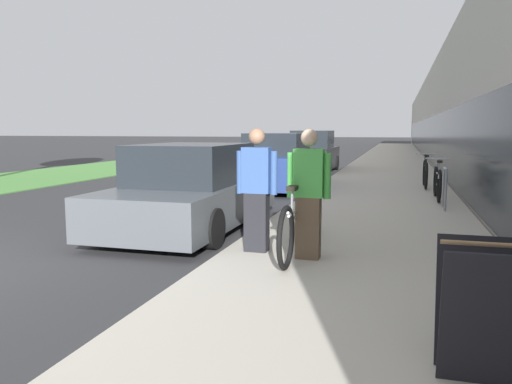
# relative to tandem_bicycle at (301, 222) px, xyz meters

# --- Properties ---
(sidewalk_slab) EXTENTS (3.63, 70.00, 0.12)m
(sidewalk_slab) POSITION_rel_tandem_bicycle_xyz_m (0.81, 18.68, -0.46)
(sidewalk_slab) COLOR #BCB5A5
(sidewalk_slab) RESTS_ON ground
(storefront_facade) EXTENTS (10.01, 70.00, 4.90)m
(storefront_facade) POSITION_rel_tandem_bicycle_xyz_m (7.65, 26.68, 1.93)
(storefront_facade) COLOR #BCB7AD
(storefront_facade) RESTS_ON ground
(lawn_strip) EXTENTS (4.83, 70.00, 0.03)m
(lawn_strip) POSITION_rel_tandem_bicycle_xyz_m (-11.30, 22.68, -0.50)
(lawn_strip) COLOR #518E42
(lawn_strip) RESTS_ON ground
(tandem_bicycle) EXTENTS (0.52, 2.57, 0.94)m
(tandem_bicycle) POSITION_rel_tandem_bicycle_xyz_m (0.00, 0.00, 0.00)
(tandem_bicycle) COLOR black
(tandem_bicycle) RESTS_ON sidewalk_slab
(person_rider) EXTENTS (0.55, 0.21, 1.61)m
(person_rider) POSITION_rel_tandem_bicycle_xyz_m (0.16, -0.32, 0.41)
(person_rider) COLOR brown
(person_rider) RESTS_ON sidewalk_slab
(person_bystander) EXTENTS (0.55, 0.22, 1.62)m
(person_bystander) POSITION_rel_tandem_bicycle_xyz_m (-0.56, -0.14, 0.42)
(person_bystander) COLOR black
(person_bystander) RESTS_ON sidewalk_slab
(bike_rack_hoop) EXTENTS (0.05, 0.60, 0.84)m
(bike_rack_hoop) POSITION_rel_tandem_bicycle_xyz_m (2.12, 4.26, 0.12)
(bike_rack_hoop) COLOR gray
(bike_rack_hoop) RESTS_ON sidewalk_slab
(cruiser_bike_nearest) EXTENTS (0.52, 1.87, 0.93)m
(cruiser_bike_nearest) POSITION_rel_tandem_bicycle_xyz_m (2.09, 5.73, -0.01)
(cruiser_bike_nearest) COLOR black
(cruiser_bike_nearest) RESTS_ON sidewalk_slab
(cruiser_bike_middle) EXTENTS (0.52, 1.77, 0.93)m
(cruiser_bike_middle) POSITION_rel_tandem_bicycle_xyz_m (1.94, 8.19, -0.01)
(cruiser_bike_middle) COLOR black
(cruiser_bike_middle) RESTS_ON sidewalk_slab
(sandwich_board_sign) EXTENTS (0.56, 0.56, 0.90)m
(sandwich_board_sign) POSITION_rel_tandem_bicycle_xyz_m (1.77, -3.01, 0.05)
(sandwich_board_sign) COLOR black
(sandwich_board_sign) RESTS_ON sidewalk_slab
(parked_sedan_curbside) EXTENTS (1.95, 4.39, 1.47)m
(parked_sedan_curbside) POSITION_rel_tandem_bicycle_xyz_m (-2.22, 1.57, 0.15)
(parked_sedan_curbside) COLOR #4C5156
(parked_sedan_curbside) RESTS_ON ground
(vintage_roadster_curbside) EXTENTS (1.87, 4.27, 1.61)m
(vintage_roadster_curbside) POSITION_rel_tandem_bicycle_xyz_m (-2.18, 7.73, 0.22)
(vintage_roadster_curbside) COLOR navy
(vintage_roadster_curbside) RESTS_ON ground
(parked_sedan_far) EXTENTS (1.82, 4.07, 1.68)m
(parked_sedan_far) POSITION_rel_tandem_bicycle_xyz_m (-2.19, 13.90, 0.23)
(parked_sedan_far) COLOR black
(parked_sedan_far) RESTS_ON ground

